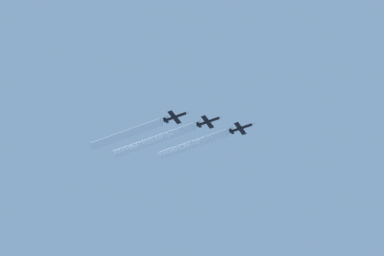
# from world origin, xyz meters

# --- Properties ---
(jet_lead) EXTENTS (9.15, 13.33, 3.20)m
(jet_lead) POSITION_xyz_m (-11.99, 10.74, 237.07)
(jet_lead) COLOR black
(jet_second_echelon) EXTENTS (9.15, 13.33, 3.20)m
(jet_second_echelon) POSITION_xyz_m (0.49, 0.46, 235.44)
(jet_second_echelon) COLOR black
(jet_third_echelon) EXTENTS (9.15, 13.33, 3.20)m
(jet_third_echelon) POSITION_xyz_m (11.80, -10.12, 233.63)
(jet_third_echelon) COLOR black
(smoke_trail_lead) EXTENTS (3.61, 36.43, 3.61)m
(smoke_trail_lead) POSITION_xyz_m (-11.99, -13.54, 237.04)
(smoke_trail_lead) COLOR white
(smoke_trail_second_echelon) EXTENTS (3.61, 43.75, 3.61)m
(smoke_trail_second_echelon) POSITION_xyz_m (0.49, -27.48, 235.41)
(smoke_trail_second_echelon) COLOR white
(smoke_trail_third_echelon) EXTENTS (3.61, 37.98, 3.61)m
(smoke_trail_third_echelon) POSITION_xyz_m (11.80, -35.18, 233.60)
(smoke_trail_third_echelon) COLOR white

